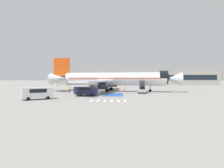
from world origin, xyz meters
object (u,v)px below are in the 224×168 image
Objects in this scene: service_van_0 at (86,90)px; terminal_building at (136,78)px; fuel_tanker at (100,83)px; ground_crew_1 at (69,89)px; boarding_stairs_forward at (142,89)px; ground_crew_0 at (88,90)px; service_van_1 at (38,92)px; airliner at (112,79)px; ground_crew_2 at (125,89)px.

service_van_0 is 0.06× the size of terminal_building.
service_van_0 is (0.48, -35.78, -0.56)m from fuel_tanker.
service_van_0 reaches higher than ground_crew_1.
boarding_stairs_forward reaches higher than service_van_0.
ground_crew_1 is at bearing -112.00° from terminal_building.
service_van_1 is at bearing -50.17° from ground_crew_0.
boarding_stairs_forward is at bearing -48.63° from service_van_0.
ground_crew_2 is at bearing 51.34° from airliner.
ground_crew_0 is 5.52m from ground_crew_1.
service_van_0 is 71.34m from terminal_building.
ground_crew_0 is 10.19m from ground_crew_2.
airliner is 21.73× the size of ground_crew_1.
airliner reaches higher than service_van_0.
terminal_building is at bearing -2.99° from ground_crew_2.
airliner reaches higher than service_van_1.
fuel_tanker is at bearing 136.75° from service_van_1.
service_van_0 is at bearing -143.03° from boarding_stairs_forward.
service_van_0 is at bearing 101.39° from service_van_1.
boarding_stairs_forward is 20.18m from ground_crew_1.
airliner reaches higher than ground_crew_2.
fuel_tanker reaches higher than service_van_0.
ground_crew_2 is (17.01, 17.21, -0.25)m from service_van_1.
ground_crew_2 is at bearing -98.65° from terminal_building.
boarding_stairs_forward is 31.67m from fuel_tanker.
boarding_stairs_forward reaches higher than ground_crew_2.
ground_crew_0 is 0.02× the size of terminal_building.
service_van_1 reaches higher than service_van_0.
boarding_stairs_forward reaches higher than ground_crew_0.
service_van_1 is 3.48× the size of ground_crew_0.
service_van_0 is at bearing 176.09° from ground_crew_1.
fuel_tanker is (-6.10, 22.43, -2.02)m from airliner.
fuel_tanker is 38.14m from terminal_building.
airliner is 56.97m from terminal_building.
fuel_tanker is at bearing 125.48° from boarding_stairs_forward.
airliner is at bearing 48.60° from ground_crew_2.
ground_crew_1 is at bearing 100.50° from ground_crew_2.
service_van_1 is (-13.35, -21.14, -2.46)m from airliner.
ground_crew_2 is at bearing 74.85° from ground_crew_0.
ground_crew_1 is at bearing 140.80° from service_van_1.
fuel_tanker reaches higher than service_van_1.
airliner is at bearing 106.64° from ground_crew_0.
ground_crew_0 is at bearing -171.51° from boarding_stairs_forward.
service_van_0 is 13.22m from ground_crew_2.
fuel_tanker is 28.23m from ground_crew_0.
service_van_1 is 3.00× the size of ground_crew_1.
service_van_0 is 1.00× the size of service_van_1.
ground_crew_1 is 1.00× the size of ground_crew_2.
airliner reaches higher than ground_crew_0.
boarding_stairs_forward is 2.92× the size of ground_crew_2.
ground_crew_1 reaches higher than ground_crew_0.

